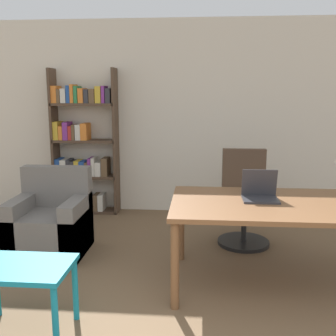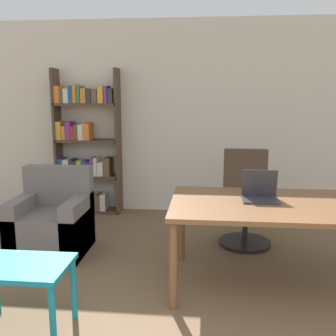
{
  "view_description": "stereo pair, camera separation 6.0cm",
  "coord_description": "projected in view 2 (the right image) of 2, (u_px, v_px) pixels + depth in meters",
  "views": [
    {
      "loc": [
        0.09,
        -1.05,
        1.7
      ],
      "look_at": [
        -0.2,
        2.5,
        1.02
      ],
      "focal_mm": 42.0,
      "sensor_mm": 36.0,
      "label": 1
    },
    {
      "loc": [
        0.15,
        -1.04,
        1.7
      ],
      "look_at": [
        -0.2,
        2.5,
        1.02
      ],
      "focal_mm": 42.0,
      "sensor_mm": 36.0,
      "label": 2
    }
  ],
  "objects": [
    {
      "name": "bookshelf",
      "position": [
        85.0,
        149.0,
        5.58
      ],
      "size": [
        0.92,
        0.28,
        2.03
      ],
      "color": "#4C3828",
      "rests_on": "ground_plane"
    },
    {
      "name": "side_table_blue",
      "position": [
        20.0,
        275.0,
        2.76
      ],
      "size": [
        0.69,
        0.48,
        0.52
      ],
      "color": "teal",
      "rests_on": "ground_plane"
    },
    {
      "name": "desk",
      "position": [
        273.0,
        212.0,
        3.41
      ],
      "size": [
        1.77,
        1.07,
        0.77
      ],
      "color": "brown",
      "rests_on": "ground_plane"
    },
    {
      "name": "office_chair",
      "position": [
        245.0,
        203.0,
        4.48
      ],
      "size": [
        0.58,
        0.58,
        1.07
      ],
      "color": "black",
      "rests_on": "ground_plane"
    },
    {
      "name": "wall_back",
      "position": [
        197.0,
        118.0,
        5.53
      ],
      "size": [
        8.0,
        0.06,
        2.7
      ],
      "color": "beige",
      "rests_on": "ground_plane"
    },
    {
      "name": "armchair",
      "position": [
        52.0,
        224.0,
        4.24
      ],
      "size": [
        0.76,
        0.71,
        0.9
      ],
      "color": "#66605B",
      "rests_on": "ground_plane"
    },
    {
      "name": "laptop",
      "position": [
        260.0,
        194.0,
        3.47
      ],
      "size": [
        0.31,
        0.25,
        0.26
      ],
      "color": "#2D2D33",
      "rests_on": "desk"
    }
  ]
}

